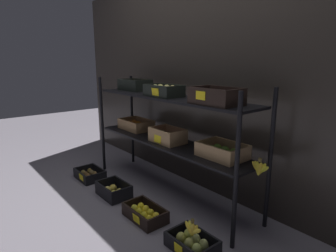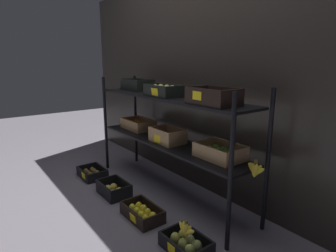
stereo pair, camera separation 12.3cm
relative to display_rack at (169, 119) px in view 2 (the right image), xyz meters
name	(u,v)px [view 2 (the right image)]	position (x,y,z in m)	size (l,w,h in m)	color
ground_plane	(168,192)	(-0.01, 0.00, -0.72)	(10.00, 10.00, 0.00)	slate
storefront_wall	(201,82)	(-0.01, 0.40, 0.32)	(4.26, 0.12, 2.08)	#2D2823
display_rack	(169,119)	(0.00, 0.00, 0.00)	(1.99, 0.43, 1.07)	black
crate_ground_kiwi	(92,173)	(-0.79, -0.45, -0.68)	(0.33, 0.24, 0.10)	black
crate_ground_apple_gold	(114,190)	(-0.27, -0.45, -0.67)	(0.33, 0.22, 0.13)	black
crate_ground_lemon	(142,213)	(0.24, -0.45, -0.68)	(0.37, 0.22, 0.11)	black
crate_ground_pear	(186,244)	(0.76, -0.43, -0.67)	(0.33, 0.23, 0.10)	black
banana_bunch_loose	(186,230)	(0.76, -0.43, -0.56)	(0.15, 0.04, 0.13)	brown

